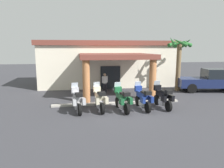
# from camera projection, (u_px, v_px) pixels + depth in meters

# --- Properties ---
(ground_plane) EXTENTS (80.00, 80.00, 0.00)m
(ground_plane) POSITION_uv_depth(u_px,v_px,m) (128.00, 109.00, 12.79)
(ground_plane) COLOR #38383D
(motel_building) EXTENTS (13.37, 10.87, 4.38)m
(motel_building) POSITION_uv_depth(u_px,v_px,m) (107.00, 63.00, 21.43)
(motel_building) COLOR silver
(motel_building) RESTS_ON ground_plane
(motorcycle_silver) EXTENTS (0.83, 2.21, 1.61)m
(motorcycle_silver) POSITION_uv_depth(u_px,v_px,m) (77.00, 100.00, 12.21)
(motorcycle_silver) COLOR black
(motorcycle_silver) RESTS_ON ground_plane
(motorcycle_cream) EXTENTS (0.74, 2.21, 1.61)m
(motorcycle_cream) POSITION_uv_depth(u_px,v_px,m) (100.00, 99.00, 12.46)
(motorcycle_cream) COLOR black
(motorcycle_cream) RESTS_ON ground_plane
(motorcycle_green) EXTENTS (0.79, 2.21, 1.61)m
(motorcycle_green) POSITION_uv_depth(u_px,v_px,m) (122.00, 99.00, 12.37)
(motorcycle_green) COLOR black
(motorcycle_green) RESTS_ON ground_plane
(motorcycle_blue) EXTENTS (0.74, 2.21, 1.61)m
(motorcycle_blue) POSITION_uv_depth(u_px,v_px,m) (143.00, 98.00, 12.69)
(motorcycle_blue) COLOR black
(motorcycle_blue) RESTS_ON ground_plane
(motorcycle_black) EXTENTS (0.73, 2.21, 1.61)m
(motorcycle_black) POSITION_uv_depth(u_px,v_px,m) (163.00, 97.00, 12.98)
(motorcycle_black) COLOR black
(motorcycle_black) RESTS_ON ground_plane
(pedestrian) EXTENTS (0.50, 0.32, 1.64)m
(pedestrian) POSITION_uv_depth(u_px,v_px,m) (105.00, 82.00, 17.42)
(pedestrian) COLOR black
(pedestrian) RESTS_ON ground_plane
(pickup_truck_navy) EXTENTS (5.46, 2.82, 1.95)m
(pickup_truck_navy) POSITION_uv_depth(u_px,v_px,m) (210.00, 80.00, 18.08)
(pickup_truck_navy) COLOR black
(pickup_truck_navy) RESTS_ON ground_plane
(palm_tree_near_portico) EXTENTS (1.95, 2.09, 4.77)m
(palm_tree_near_portico) POSITION_uv_depth(u_px,v_px,m) (179.00, 53.00, 17.95)
(palm_tree_near_portico) COLOR brown
(palm_tree_near_portico) RESTS_ON ground_plane
(curb_strip) EXTENTS (8.56, 0.36, 0.12)m
(curb_strip) POSITION_uv_depth(u_px,v_px,m) (117.00, 103.00, 14.03)
(curb_strip) COLOR #ADA89E
(curb_strip) RESTS_ON ground_plane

